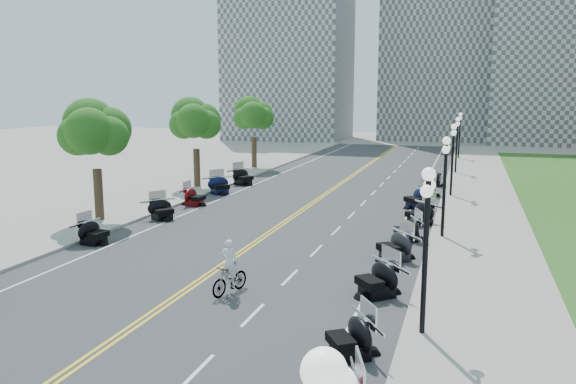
% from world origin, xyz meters
% --- Properties ---
extents(ground, '(160.00, 160.00, 0.00)m').
position_xyz_m(ground, '(0.00, 0.00, 0.00)').
color(ground, gray).
extents(road, '(16.00, 90.00, 0.01)m').
position_xyz_m(road, '(0.00, 10.00, 0.00)').
color(road, '#333335').
rests_on(road, ground).
extents(centerline_yellow_a, '(0.12, 90.00, 0.00)m').
position_xyz_m(centerline_yellow_a, '(-0.12, 10.00, 0.01)').
color(centerline_yellow_a, yellow).
rests_on(centerline_yellow_a, road).
extents(centerline_yellow_b, '(0.12, 90.00, 0.00)m').
position_xyz_m(centerline_yellow_b, '(0.12, 10.00, 0.01)').
color(centerline_yellow_b, yellow).
rests_on(centerline_yellow_b, road).
extents(edge_line_north, '(0.12, 90.00, 0.00)m').
position_xyz_m(edge_line_north, '(6.40, 10.00, 0.01)').
color(edge_line_north, white).
rests_on(edge_line_north, road).
extents(edge_line_south, '(0.12, 90.00, 0.00)m').
position_xyz_m(edge_line_south, '(-6.40, 10.00, 0.01)').
color(edge_line_south, white).
rests_on(edge_line_south, road).
extents(lane_dash_3, '(0.12, 2.00, 0.00)m').
position_xyz_m(lane_dash_3, '(3.20, -12.00, 0.01)').
color(lane_dash_3, white).
rests_on(lane_dash_3, road).
extents(lane_dash_4, '(0.12, 2.00, 0.00)m').
position_xyz_m(lane_dash_4, '(3.20, -8.00, 0.01)').
color(lane_dash_4, white).
rests_on(lane_dash_4, road).
extents(lane_dash_5, '(0.12, 2.00, 0.00)m').
position_xyz_m(lane_dash_5, '(3.20, -4.00, 0.01)').
color(lane_dash_5, white).
rests_on(lane_dash_5, road).
extents(lane_dash_6, '(0.12, 2.00, 0.00)m').
position_xyz_m(lane_dash_6, '(3.20, 0.00, 0.01)').
color(lane_dash_6, white).
rests_on(lane_dash_6, road).
extents(lane_dash_7, '(0.12, 2.00, 0.00)m').
position_xyz_m(lane_dash_7, '(3.20, 4.00, 0.01)').
color(lane_dash_7, white).
rests_on(lane_dash_7, road).
extents(lane_dash_8, '(0.12, 2.00, 0.00)m').
position_xyz_m(lane_dash_8, '(3.20, 8.00, 0.01)').
color(lane_dash_8, white).
rests_on(lane_dash_8, road).
extents(lane_dash_9, '(0.12, 2.00, 0.00)m').
position_xyz_m(lane_dash_9, '(3.20, 12.00, 0.01)').
color(lane_dash_9, white).
rests_on(lane_dash_9, road).
extents(lane_dash_10, '(0.12, 2.00, 0.00)m').
position_xyz_m(lane_dash_10, '(3.20, 16.00, 0.01)').
color(lane_dash_10, white).
rests_on(lane_dash_10, road).
extents(lane_dash_11, '(0.12, 2.00, 0.00)m').
position_xyz_m(lane_dash_11, '(3.20, 20.00, 0.01)').
color(lane_dash_11, white).
rests_on(lane_dash_11, road).
extents(lane_dash_12, '(0.12, 2.00, 0.00)m').
position_xyz_m(lane_dash_12, '(3.20, 24.00, 0.01)').
color(lane_dash_12, white).
rests_on(lane_dash_12, road).
extents(lane_dash_13, '(0.12, 2.00, 0.00)m').
position_xyz_m(lane_dash_13, '(3.20, 28.00, 0.01)').
color(lane_dash_13, white).
rests_on(lane_dash_13, road).
extents(lane_dash_14, '(0.12, 2.00, 0.00)m').
position_xyz_m(lane_dash_14, '(3.20, 32.00, 0.01)').
color(lane_dash_14, white).
rests_on(lane_dash_14, road).
extents(lane_dash_15, '(0.12, 2.00, 0.00)m').
position_xyz_m(lane_dash_15, '(3.20, 36.00, 0.01)').
color(lane_dash_15, white).
rests_on(lane_dash_15, road).
extents(lane_dash_16, '(0.12, 2.00, 0.00)m').
position_xyz_m(lane_dash_16, '(3.20, 40.00, 0.01)').
color(lane_dash_16, white).
rests_on(lane_dash_16, road).
extents(lane_dash_17, '(0.12, 2.00, 0.00)m').
position_xyz_m(lane_dash_17, '(3.20, 44.00, 0.01)').
color(lane_dash_17, white).
rests_on(lane_dash_17, road).
extents(lane_dash_18, '(0.12, 2.00, 0.00)m').
position_xyz_m(lane_dash_18, '(3.20, 48.00, 0.01)').
color(lane_dash_18, white).
rests_on(lane_dash_18, road).
extents(lane_dash_19, '(0.12, 2.00, 0.00)m').
position_xyz_m(lane_dash_19, '(3.20, 52.00, 0.01)').
color(lane_dash_19, white).
rests_on(lane_dash_19, road).
extents(sidewalk_north, '(5.00, 90.00, 0.15)m').
position_xyz_m(sidewalk_north, '(10.50, 10.00, 0.07)').
color(sidewalk_north, '#9E9991').
rests_on(sidewalk_north, ground).
extents(sidewalk_south, '(5.00, 90.00, 0.15)m').
position_xyz_m(sidewalk_south, '(-10.50, 10.00, 0.07)').
color(sidewalk_south, '#9E9991').
rests_on(sidewalk_south, ground).
extents(distant_block_a, '(18.00, 14.00, 26.00)m').
position_xyz_m(distant_block_a, '(-18.00, 62.00, 13.00)').
color(distant_block_a, gray).
rests_on(distant_block_a, ground).
extents(distant_block_b, '(16.00, 12.00, 30.00)m').
position_xyz_m(distant_block_b, '(4.00, 68.00, 15.00)').
color(distant_block_b, gray).
rests_on(distant_block_b, ground).
extents(distant_block_c, '(20.00, 14.00, 22.00)m').
position_xyz_m(distant_block_c, '(22.00, 65.00, 11.00)').
color(distant_block_c, gray).
rests_on(distant_block_c, ground).
extents(street_lamp_1, '(0.50, 1.20, 4.90)m').
position_xyz_m(street_lamp_1, '(8.60, -8.00, 2.60)').
color(street_lamp_1, black).
rests_on(street_lamp_1, sidewalk_north).
extents(street_lamp_2, '(0.50, 1.20, 4.90)m').
position_xyz_m(street_lamp_2, '(8.60, 4.00, 2.60)').
color(street_lamp_2, black).
rests_on(street_lamp_2, sidewalk_north).
extents(street_lamp_3, '(0.50, 1.20, 4.90)m').
position_xyz_m(street_lamp_3, '(8.60, 16.00, 2.60)').
color(street_lamp_3, black).
rests_on(street_lamp_3, sidewalk_north).
extents(street_lamp_4, '(0.50, 1.20, 4.90)m').
position_xyz_m(street_lamp_4, '(8.60, 28.00, 2.60)').
color(street_lamp_4, black).
rests_on(street_lamp_4, sidewalk_north).
extents(street_lamp_5, '(0.50, 1.20, 4.90)m').
position_xyz_m(street_lamp_5, '(8.60, 40.00, 2.60)').
color(street_lamp_5, black).
rests_on(street_lamp_5, sidewalk_north).
extents(tree_2, '(4.80, 4.80, 9.20)m').
position_xyz_m(tree_2, '(-10.00, 2.00, 4.75)').
color(tree_2, '#235619').
rests_on(tree_2, sidewalk_south).
extents(tree_3, '(4.80, 4.80, 9.20)m').
position_xyz_m(tree_3, '(-10.00, 14.00, 4.75)').
color(tree_3, '#235619').
rests_on(tree_3, sidewalk_south).
extents(tree_4, '(4.80, 4.80, 9.20)m').
position_xyz_m(tree_4, '(-10.00, 26.00, 4.75)').
color(tree_4, '#235619').
rests_on(tree_4, sidewalk_south).
extents(motorcycle_n_3, '(2.50, 2.50, 1.26)m').
position_xyz_m(motorcycle_n_3, '(6.83, -9.93, 0.63)').
color(motorcycle_n_3, black).
rests_on(motorcycle_n_3, road).
extents(motorcycle_n_4, '(2.80, 2.80, 1.39)m').
position_xyz_m(motorcycle_n_4, '(6.78, -5.00, 0.69)').
color(motorcycle_n_4, black).
rests_on(motorcycle_n_4, road).
extents(motorcycle_n_5, '(2.82, 2.82, 1.41)m').
position_xyz_m(motorcycle_n_5, '(6.82, -0.38, 0.70)').
color(motorcycle_n_5, black).
rests_on(motorcycle_n_5, road).
extents(motorcycle_n_6, '(2.39, 2.39, 1.27)m').
position_xyz_m(motorcycle_n_6, '(6.99, 3.09, 0.64)').
color(motorcycle_n_6, black).
rests_on(motorcycle_n_6, road).
extents(motorcycle_n_7, '(2.83, 2.83, 1.40)m').
position_xyz_m(motorcycle_n_7, '(7.27, 6.84, 0.70)').
color(motorcycle_n_7, black).
rests_on(motorcycle_n_7, road).
extents(motorcycle_n_8, '(2.86, 2.86, 1.42)m').
position_xyz_m(motorcycle_n_8, '(6.70, 11.34, 0.71)').
color(motorcycle_n_8, black).
rests_on(motorcycle_n_8, road).
extents(motorcycle_n_9, '(2.07, 2.07, 1.35)m').
position_xyz_m(motorcycle_n_9, '(6.99, 15.92, 0.68)').
color(motorcycle_n_9, black).
rests_on(motorcycle_n_9, road).
extents(motorcycle_n_10, '(2.07, 2.07, 1.29)m').
position_xyz_m(motorcycle_n_10, '(7.15, 20.56, 0.65)').
color(motorcycle_n_10, black).
rests_on(motorcycle_n_10, road).
extents(motorcycle_s_5, '(1.95, 1.95, 1.26)m').
position_xyz_m(motorcycle_s_5, '(-7.30, -2.16, 0.63)').
color(motorcycle_s_5, black).
rests_on(motorcycle_s_5, road).
extents(motorcycle_s_6, '(2.60, 2.60, 1.31)m').
position_xyz_m(motorcycle_s_6, '(-6.93, 3.54, 0.65)').
color(motorcycle_s_6, black).
rests_on(motorcycle_s_6, road).
extents(motorcycle_s_7, '(1.89, 1.89, 1.28)m').
position_xyz_m(motorcycle_s_7, '(-7.05, 7.79, 0.64)').
color(motorcycle_s_7, '#590A0C').
rests_on(motorcycle_s_7, road).
extents(motorcycle_s_8, '(2.84, 2.84, 1.40)m').
position_xyz_m(motorcycle_s_8, '(-7.28, 12.18, 0.70)').
color(motorcycle_s_8, black).
rests_on(motorcycle_s_8, road).
extents(motorcycle_s_9, '(2.74, 2.74, 1.44)m').
position_xyz_m(motorcycle_s_9, '(-7.25, 16.49, 0.72)').
color(motorcycle_s_9, black).
rests_on(motorcycle_s_9, road).
extents(bicycle, '(1.05, 1.91, 1.11)m').
position_xyz_m(bicycle, '(1.68, -6.40, 0.55)').
color(bicycle, '#A51414').
rests_on(bicycle, road).
extents(cyclist_rider, '(0.61, 0.40, 1.68)m').
position_xyz_m(cyclist_rider, '(1.68, -6.40, 1.95)').
color(cyclist_rider, white).
rests_on(cyclist_rider, bicycle).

